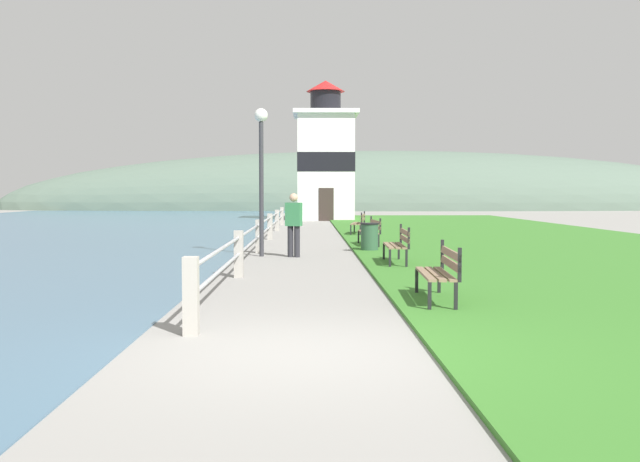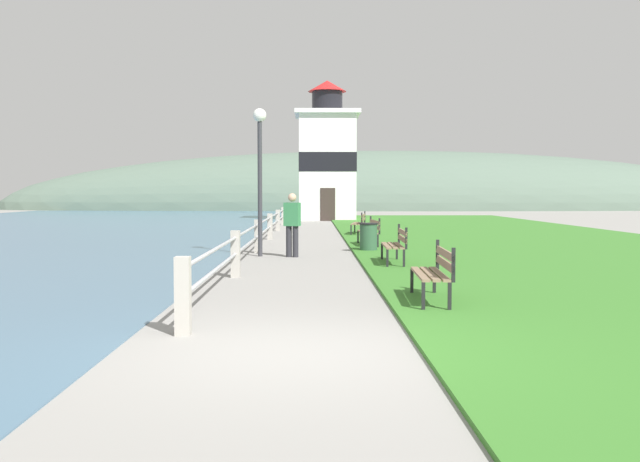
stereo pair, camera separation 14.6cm
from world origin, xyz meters
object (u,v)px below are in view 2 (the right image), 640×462
(park_bench_far, at_px, (370,230))
(trash_bin, at_px, (369,237))
(park_bench_midway, at_px, (396,243))
(park_bench_near, at_px, (435,270))
(park_bench_by_lighthouse, at_px, (360,222))
(lighthouse, at_px, (327,159))
(person_strolling, at_px, (292,223))
(lamp_post, at_px, (260,154))

(park_bench_far, height_order, trash_bin, park_bench_far)
(park_bench_midway, xyz_separation_m, park_bench_far, (-0.14, 5.76, 0.00))
(park_bench_near, relative_size, park_bench_far, 0.90)
(park_bench_by_lighthouse, distance_m, lighthouse, 16.46)
(park_bench_far, distance_m, park_bench_by_lighthouse, 6.24)
(park_bench_by_lighthouse, bearing_deg, lighthouse, -78.59)
(park_bench_near, height_order, person_strolling, person_strolling)
(park_bench_far, bearing_deg, lighthouse, -91.02)
(lamp_post, bearing_deg, person_strolling, -14.98)
(park_bench_near, height_order, park_bench_midway, same)
(park_bench_by_lighthouse, distance_m, person_strolling, 10.11)
(park_bench_midway, distance_m, lamp_post, 4.71)
(lighthouse, bearing_deg, park_bench_far, -87.68)
(park_bench_far, bearing_deg, person_strolling, 53.01)
(park_bench_midway, relative_size, park_bench_far, 0.93)
(park_bench_midway, distance_m, park_bench_by_lighthouse, 12.00)
(park_bench_by_lighthouse, height_order, lamp_post, lamp_post)
(lamp_post, bearing_deg, park_bench_far, 45.78)
(trash_bin, bearing_deg, person_strolling, -143.61)
(park_bench_far, relative_size, park_bench_by_lighthouse, 1.01)
(park_bench_midway, bearing_deg, trash_bin, -82.94)
(park_bench_by_lighthouse, bearing_deg, trash_bin, 95.86)
(park_bench_far, relative_size, lighthouse, 0.23)
(park_bench_far, xyz_separation_m, trash_bin, (-0.21, -1.97, -0.12))
(park_bench_midway, relative_size, park_bench_by_lighthouse, 0.95)
(lighthouse, height_order, person_strolling, lighthouse)
(park_bench_by_lighthouse, distance_m, lamp_post, 10.36)
(park_bench_near, relative_size, trash_bin, 2.13)
(park_bench_midway, relative_size, person_strolling, 1.09)
(park_bench_far, xyz_separation_m, person_strolling, (-2.37, -3.56, 0.38))
(park_bench_midway, distance_m, person_strolling, 3.36)
(lighthouse, bearing_deg, park_bench_near, -88.39)
(trash_bin, height_order, lamp_post, lamp_post)
(park_bench_by_lighthouse, relative_size, lamp_post, 0.49)
(park_bench_by_lighthouse, height_order, person_strolling, person_strolling)
(lamp_post, bearing_deg, park_bench_near, -68.37)
(park_bench_near, height_order, lamp_post, lamp_post)
(park_bench_far, bearing_deg, park_bench_midway, 88.07)
(park_bench_far, height_order, lighthouse, lighthouse)
(lighthouse, distance_m, trash_bin, 24.56)
(park_bench_far, bearing_deg, trash_bin, 80.49)
(park_bench_near, bearing_deg, park_bench_by_lighthouse, -87.50)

